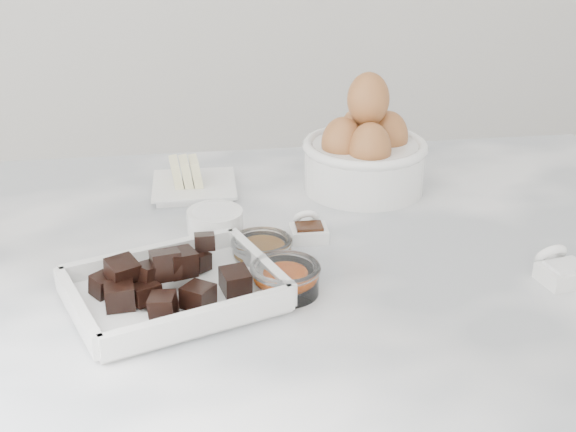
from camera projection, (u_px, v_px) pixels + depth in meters
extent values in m
cube|color=silver|center=(276.00, 268.00, 1.04)|extent=(1.20, 0.80, 0.04)
cube|color=white|center=(174.00, 297.00, 0.92)|extent=(0.26, 0.23, 0.01)
cube|color=white|center=(194.00, 189.00, 1.22)|extent=(0.11, 0.11, 0.01)
cube|color=white|center=(194.00, 184.00, 1.22)|extent=(0.13, 0.13, 0.00)
cylinder|color=white|center=(215.00, 226.00, 1.06)|extent=(0.07, 0.07, 0.04)
cylinder|color=white|center=(215.00, 214.00, 1.05)|extent=(0.06, 0.06, 0.01)
cylinder|color=white|center=(364.00, 167.00, 1.22)|extent=(0.18, 0.18, 0.07)
torus|color=white|center=(365.00, 146.00, 1.21)|extent=(0.19, 0.19, 0.02)
ellipsoid|color=#955130|center=(389.00, 138.00, 1.21)|extent=(0.06, 0.06, 0.08)
ellipsoid|color=#955130|center=(341.00, 143.00, 1.19)|extent=(0.06, 0.06, 0.08)
ellipsoid|color=#955130|center=(363.00, 132.00, 1.24)|extent=(0.06, 0.06, 0.08)
ellipsoid|color=#955130|center=(367.00, 149.00, 1.17)|extent=(0.06, 0.06, 0.08)
ellipsoid|color=#955130|center=(368.00, 99.00, 1.18)|extent=(0.06, 0.06, 0.08)
cylinder|color=white|center=(262.00, 252.00, 1.01)|extent=(0.07, 0.07, 0.03)
torus|color=white|center=(262.00, 242.00, 1.00)|extent=(0.08, 0.08, 0.01)
cylinder|color=orange|center=(262.00, 256.00, 1.01)|extent=(0.06, 0.06, 0.01)
cylinder|color=white|center=(285.00, 280.00, 0.94)|extent=(0.08, 0.08, 0.03)
torus|color=white|center=(285.00, 268.00, 0.93)|extent=(0.08, 0.08, 0.01)
ellipsoid|color=#FF5007|center=(285.00, 279.00, 0.94)|extent=(0.05, 0.05, 0.02)
cube|color=white|center=(309.00, 234.00, 1.07)|extent=(0.05, 0.04, 0.02)
cube|color=black|center=(309.00, 226.00, 1.07)|extent=(0.04, 0.03, 0.00)
torus|color=white|center=(306.00, 218.00, 1.09)|extent=(0.04, 0.03, 0.04)
cube|color=white|center=(564.00, 274.00, 0.97)|extent=(0.06, 0.06, 0.02)
cube|color=white|center=(565.00, 265.00, 0.96)|extent=(0.05, 0.04, 0.00)
torus|color=white|center=(551.00, 255.00, 0.99)|extent=(0.05, 0.04, 0.04)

